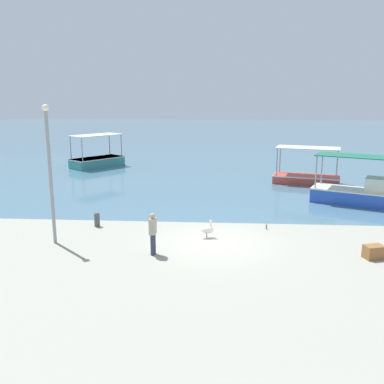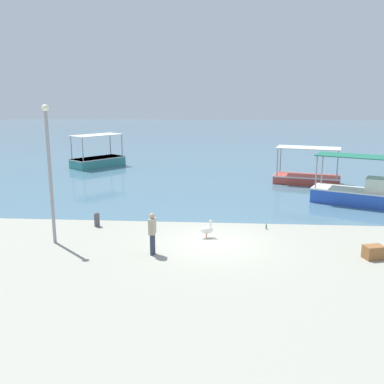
# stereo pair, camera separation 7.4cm
# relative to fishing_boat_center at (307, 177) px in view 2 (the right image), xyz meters

# --- Properties ---
(ground) EXTENTS (120.00, 120.00, 0.00)m
(ground) POSITION_rel_fishing_boat_center_xyz_m (-6.35, -13.07, -0.49)
(ground) COLOR #A0A090
(harbor_water) EXTENTS (110.00, 90.00, 0.00)m
(harbor_water) POSITION_rel_fishing_boat_center_xyz_m (-6.35, 34.93, -0.49)
(harbor_water) COLOR slate
(harbor_water) RESTS_ON ground
(fishing_boat_center) EXTENTS (4.91, 3.07, 2.57)m
(fishing_boat_center) POSITION_rel_fishing_boat_center_xyz_m (0.00, 0.00, 0.00)
(fishing_boat_center) COLOR #BF4437
(fishing_boat_center) RESTS_ON harbor_water
(fishing_boat_outer) EXTENTS (4.48, 4.83, 2.80)m
(fishing_boat_outer) POSITION_rel_fishing_boat_center_xyz_m (-16.91, 6.15, 0.08)
(fishing_boat_outer) COLOR teal
(fishing_boat_outer) RESTS_ON harbor_water
(fishing_boat_near_right) EXTENTS (5.26, 3.72, 2.80)m
(fishing_boat_near_right) POSITION_rel_fishing_boat_center_xyz_m (1.88, -5.83, 0.18)
(fishing_boat_near_right) COLOR blue
(fishing_boat_near_right) RESTS_ON harbor_water
(pelican) EXTENTS (0.79, 0.45, 0.80)m
(pelican) POSITION_rel_fishing_boat_center_xyz_m (-6.64, -12.37, -0.12)
(pelican) COLOR #E0997A
(pelican) RESTS_ON ground
(lamp_post) EXTENTS (0.28, 0.28, 5.80)m
(lamp_post) POSITION_rel_fishing_boat_center_xyz_m (-13.10, -13.47, 2.77)
(lamp_post) COLOR gray
(lamp_post) RESTS_ON ground
(mooring_bollard) EXTENTS (0.28, 0.28, 0.70)m
(mooring_bollard) POSITION_rel_fishing_boat_center_xyz_m (-11.97, -11.06, -0.12)
(mooring_bollard) COLOR #47474C
(mooring_bollard) RESTS_ON ground
(fisherman_standing) EXTENTS (0.26, 0.42, 1.69)m
(fisherman_standing) POSITION_rel_fishing_boat_center_xyz_m (-8.71, -14.54, 0.41)
(fisherman_standing) COLOR #2E3548
(fisherman_standing) RESTS_ON ground
(cargo_crate) EXTENTS (0.84, 0.68, 0.52)m
(cargo_crate) POSITION_rel_fishing_boat_center_xyz_m (-0.16, -14.38, -0.23)
(cargo_crate) COLOR #935D33
(cargo_crate) RESTS_ON ground
(glass_bottle) EXTENTS (0.07, 0.07, 0.27)m
(glass_bottle) POSITION_rel_fishing_boat_center_xyz_m (-3.90, -10.92, -0.39)
(glass_bottle) COLOR #3F7F4C
(glass_bottle) RESTS_ON ground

